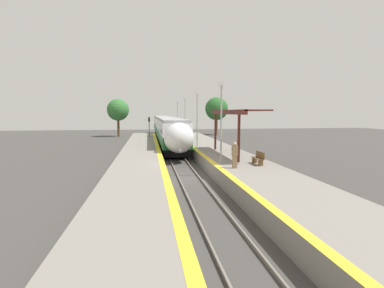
% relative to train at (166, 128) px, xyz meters
% --- Properties ---
extents(ground_plane, '(120.00, 120.00, 0.00)m').
position_rel_train_xyz_m(ground_plane, '(0.00, -26.21, -2.20)').
color(ground_plane, '#423F3D').
extents(rail_left, '(0.08, 90.00, 0.15)m').
position_rel_train_xyz_m(rail_left, '(-0.72, -26.21, -2.13)').
color(rail_left, slate).
rests_on(rail_left, ground_plane).
extents(rail_right, '(0.08, 90.00, 0.15)m').
position_rel_train_xyz_m(rail_right, '(0.72, -26.21, -2.13)').
color(rail_right, slate).
rests_on(rail_right, ground_plane).
extents(train, '(2.87, 43.16, 3.84)m').
position_rel_train_xyz_m(train, '(0.00, 0.00, 0.00)').
color(train, black).
rests_on(train, ground_plane).
extents(platform_right, '(4.50, 64.00, 1.01)m').
position_rel_train_xyz_m(platform_right, '(3.85, -26.21, -1.70)').
color(platform_right, gray).
rests_on(platform_right, ground_plane).
extents(platform_left, '(3.70, 64.00, 1.01)m').
position_rel_train_xyz_m(platform_left, '(-3.45, -26.21, -1.70)').
color(platform_left, gray).
rests_on(platform_left, ground_plane).
extents(platform_bench, '(0.44, 1.53, 0.89)m').
position_rel_train_xyz_m(platform_bench, '(4.75, -27.40, -0.73)').
color(platform_bench, brown).
rests_on(platform_bench, platform_right).
extents(person_waiting, '(0.36, 0.22, 1.68)m').
position_rel_train_xyz_m(person_waiting, '(2.72, -28.51, -0.33)').
color(person_waiting, '#7F6647').
rests_on(person_waiting, platform_right).
extents(railway_signal, '(0.28, 0.28, 3.90)m').
position_rel_train_xyz_m(railway_signal, '(-2.58, -2.00, 0.21)').
color(railway_signal, '#59595E').
rests_on(railway_signal, ground_plane).
extents(lamppost_near, '(0.36, 0.20, 5.65)m').
position_rel_train_xyz_m(lamppost_near, '(2.35, -26.33, 2.02)').
color(lamppost_near, '#9E9EA3').
rests_on(lamppost_near, platform_right).
extents(lamppost_mid, '(0.36, 0.20, 5.65)m').
position_rel_train_xyz_m(lamppost_mid, '(2.35, -15.95, 2.02)').
color(lamppost_mid, '#9E9EA3').
rests_on(lamppost_mid, platform_right).
extents(lamppost_far, '(0.36, 0.20, 5.65)m').
position_rel_train_xyz_m(lamppost_far, '(2.35, -5.56, 2.02)').
color(lamppost_far, '#9E9EA3').
rests_on(lamppost_far, platform_right).
extents(lamppost_farthest, '(0.36, 0.20, 5.65)m').
position_rel_train_xyz_m(lamppost_farthest, '(2.35, 4.82, 2.02)').
color(lamppost_farthest, '#9E9EA3').
rests_on(lamppost_farthest, platform_right).
extents(station_canopy, '(2.02, 10.50, 3.78)m').
position_rel_train_xyz_m(station_canopy, '(4.23, -22.56, 2.31)').
color(station_canopy, '#511E19').
rests_on(station_canopy, platform_right).
extents(background_tree_left, '(4.10, 4.10, 7.09)m').
position_rel_train_xyz_m(background_tree_left, '(-8.30, 11.13, 2.81)').
color(background_tree_left, brown).
rests_on(background_tree_left, ground_plane).
extents(background_tree_right, '(4.63, 4.63, 7.63)m').
position_rel_train_xyz_m(background_tree_right, '(11.07, 12.80, 3.09)').
color(background_tree_right, brown).
rests_on(background_tree_right, ground_plane).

